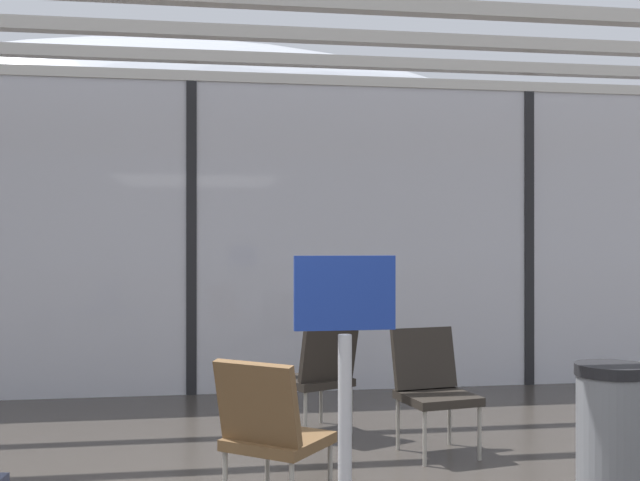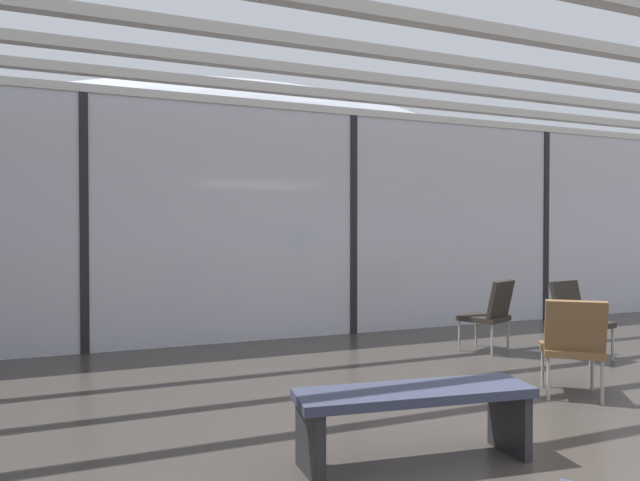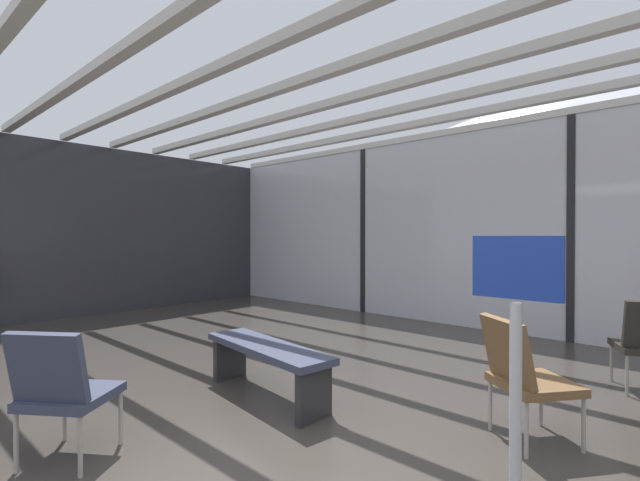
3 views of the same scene
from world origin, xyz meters
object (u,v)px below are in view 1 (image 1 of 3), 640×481
(lounge_chair_2, at_px, (320,371))
(lounge_chair_4, at_px, (432,382))
(lounge_chair_1, at_px, (270,428))
(info_sign, at_px, (345,433))
(parked_airplane, at_px, (153,191))
(trash_bin, at_px, (612,446))

(lounge_chair_2, xyz_separation_m, lounge_chair_4, (0.72, -0.61, 0.00))
(lounge_chair_1, distance_m, info_sign, 0.95)
(parked_airplane, bearing_deg, info_sign, -80.80)
(lounge_chair_2, bearing_deg, parked_airplane, -98.79)
(parked_airplane, distance_m, trash_bin, 8.65)
(lounge_chair_1, relative_size, trash_bin, 1.01)
(lounge_chair_1, height_order, trash_bin, lounge_chair_1)
(lounge_chair_2, xyz_separation_m, trash_bin, (1.21, -2.16, -0.06))
(parked_airplane, bearing_deg, lounge_chair_1, -81.55)
(lounge_chair_1, bearing_deg, lounge_chair_4, -100.24)
(lounge_chair_2, bearing_deg, trash_bin, 94.53)
(lounge_chair_2, bearing_deg, lounge_chair_1, 48.05)
(info_sign, bearing_deg, lounge_chair_2, 83.65)
(lounge_chair_1, bearing_deg, trash_bin, -155.69)
(lounge_chair_1, distance_m, lounge_chair_2, 1.83)
(info_sign, bearing_deg, lounge_chair_4, 63.58)
(lounge_chair_2, distance_m, trash_bin, 2.48)
(lounge_chair_1, distance_m, lounge_chair_4, 1.70)
(trash_bin, xyz_separation_m, info_sign, (-1.51, -0.48, 0.25))
(lounge_chair_4, bearing_deg, parked_airplane, 99.76)
(lounge_chair_1, height_order, lounge_chair_4, same)
(lounge_chair_1, xyz_separation_m, trash_bin, (1.75, -0.41, -0.06))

